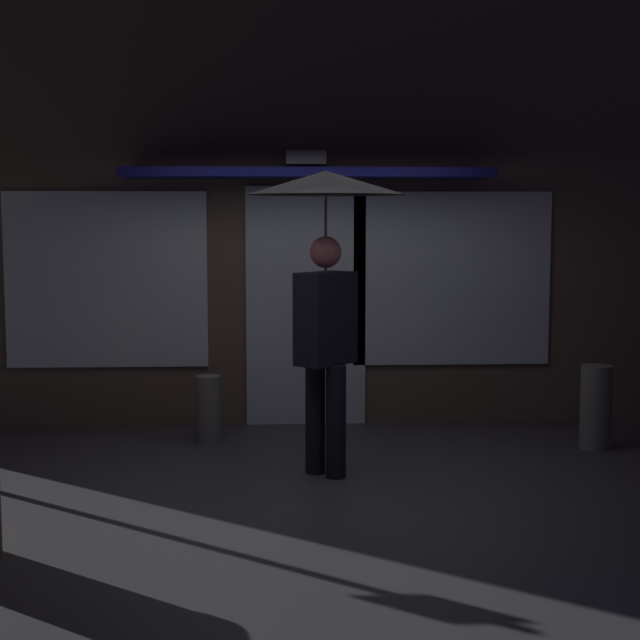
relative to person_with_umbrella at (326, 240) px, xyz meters
The scene contains 5 objects.
ground_plane 1.79m from the person_with_umbrella, 102.92° to the right, with size 18.00×18.00×0.00m, color #423F44.
building_facade 1.99m from the person_with_umbrella, 92.55° to the left, with size 8.70×1.00×3.99m.
person_with_umbrella is the anchor object (origin of this frame).
sidewalk_bollard 2.06m from the person_with_umbrella, 130.58° to the left, with size 0.21×0.21×0.58m, color slate.
sidewalk_bollard_2 2.78m from the person_with_umbrella, 17.48° to the left, with size 0.26×0.26×0.70m, color slate.
Camera 1 is at (-0.31, -6.74, 1.93)m, focal length 54.65 mm.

